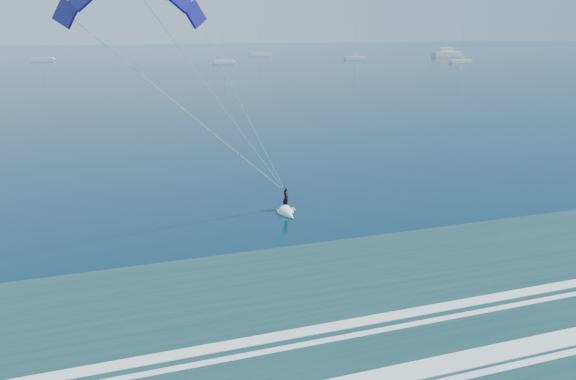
# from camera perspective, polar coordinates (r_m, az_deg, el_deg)

# --- Properties ---
(kitesurfer_rig) EXTENTS (16.26, 9.73, 17.12)m
(kitesurfer_rig) POSITION_cam_1_polar(r_m,az_deg,el_deg) (32.35, -7.25, 9.08)
(kitesurfer_rig) COLOR yellow
(kitesurfer_rig) RESTS_ON ground
(motor_yacht) EXTENTS (15.07, 4.02, 6.22)m
(motor_yacht) POSITION_cam_1_polar(r_m,az_deg,el_deg) (268.49, 17.25, 14.35)
(motor_yacht) COLOR silver
(motor_yacht) RESTS_ON ground
(sailboat_2) EXTENTS (8.89, 2.40, 11.96)m
(sailboat_2) POSITION_cam_1_polar(r_m,az_deg,el_deg) (244.36, -25.61, 12.97)
(sailboat_2) COLOR silver
(sailboat_2) RESTS_ON ground
(sailboat_3) EXTENTS (8.15, 2.40, 11.39)m
(sailboat_3) POSITION_cam_1_polar(r_m,az_deg,el_deg) (208.01, -7.17, 13.98)
(sailboat_3) COLOR silver
(sailboat_3) RESTS_ON ground
(sailboat_4) EXTENTS (10.01, 2.40, 13.44)m
(sailboat_4) POSITION_cam_1_polar(r_m,az_deg,el_deg) (266.15, -3.18, 14.85)
(sailboat_4) COLOR silver
(sailboat_4) RESTS_ON ground
(sailboat_5) EXTENTS (9.58, 2.40, 12.95)m
(sailboat_5) POSITION_cam_1_polar(r_m,az_deg,el_deg) (236.17, 7.44, 14.39)
(sailboat_5) COLOR silver
(sailboat_5) RESTS_ON ground
(sailboat_6) EXTENTS (9.38, 2.40, 12.62)m
(sailboat_6) POSITION_cam_1_polar(r_m,az_deg,el_deg) (222.46, 18.63, 13.45)
(sailboat_6) COLOR silver
(sailboat_6) RESTS_ON ground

